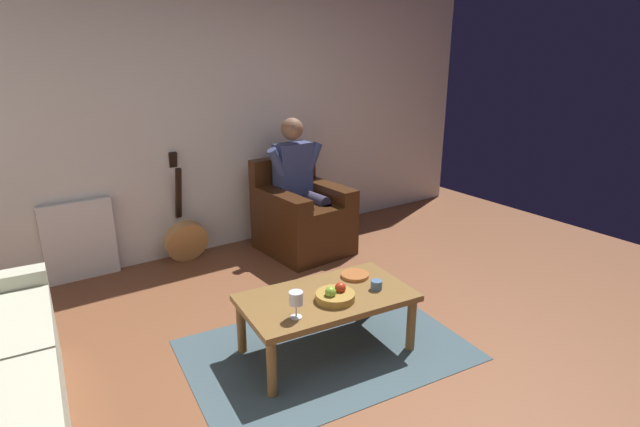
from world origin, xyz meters
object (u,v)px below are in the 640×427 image
coffee_table (327,303)px  person_seated (299,181)px  wine_glass_near (296,300)px  fruit_bowl (335,295)px  guitar (186,237)px  candle_jar (376,285)px  armchair (302,218)px  decorative_dish (355,275)px

coffee_table → person_seated: bearing=-116.5°
wine_glass_near → fruit_bowl: (-0.31, -0.04, -0.08)m
fruit_bowl → person_seated: bearing=-115.2°
person_seated → guitar: size_ratio=1.27×
person_seated → coffee_table: person_seated is taller
candle_jar → person_seated: bearing=-105.8°
armchair → decorative_dish: 1.55m
person_seated → coffee_table: bearing=60.0°
wine_glass_near → armchair: bearing=-123.1°
decorative_dish → candle_jar: (-0.00, 0.22, 0.02)m
fruit_bowl → candle_jar: fruit_bowl is taller
fruit_bowl → candle_jar: (-0.31, 0.03, -0.00)m
armchair → candle_jar: (0.49, 1.69, 0.11)m
armchair → decorative_dish: bearing=68.1°
guitar → candle_jar: bearing=104.9°
armchair → guitar: size_ratio=0.87×
coffee_table → guitar: guitar is taller
armchair → fruit_bowl: (0.80, 1.66, 0.11)m
fruit_bowl → guitar: bearing=-83.4°
guitar → decorative_dish: (-0.55, 1.84, 0.19)m
wine_glass_near → guitar: bearing=-92.1°
person_seated → armchair: bearing=90.0°
guitar → fruit_bowl: guitar is taller
person_seated → decorative_dish: size_ratio=6.69×
coffee_table → guitar: bearing=-83.2°
armchair → coffee_table: size_ratio=0.77×
guitar → person_seated: bearing=161.5°
armchair → wine_glass_near: 2.04m
person_seated → fruit_bowl: size_ratio=5.18×
guitar → coffee_table: bearing=96.8°
person_seated → candle_jar: person_seated is taller
armchair → wine_glass_near: bearing=53.5°
armchair → guitar: 1.10m
wine_glass_near → candle_jar: (-0.62, -0.02, -0.08)m
armchair → fruit_bowl: 1.85m
armchair → person_seated: 0.36m
fruit_bowl → decorative_dish: fruit_bowl is taller
fruit_bowl → decorative_dish: bearing=-147.5°
armchair → candle_jar: size_ratio=11.75×
wine_glass_near → fruit_bowl: bearing=-172.1°
guitar → wine_glass_near: bearing=87.9°
wine_glass_near → candle_jar: 0.63m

